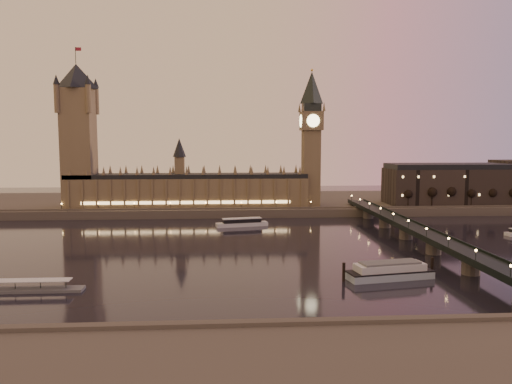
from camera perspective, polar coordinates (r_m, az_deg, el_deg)
ground at (r=264.31m, az=-0.90°, el=-6.44°), size 700.00×700.00×0.00m
far_embankment at (r=428.31m, az=2.06°, el=-1.23°), size 560.00×130.00×6.00m
palace_of_westminster at (r=381.46m, az=-7.81°, el=0.65°), size 180.00×26.62×52.00m
victoria_tower at (r=393.95m, az=-19.65°, el=6.95°), size 31.68×31.68×118.00m
big_ben at (r=384.57m, az=6.33°, el=7.02°), size 17.68×17.68×104.00m
westminster_bridge at (r=282.62m, az=18.05°, el=-4.78°), size 13.20×260.00×15.30m
city_block at (r=441.81m, az=24.35°, el=0.97°), size 155.00×45.00×34.00m
bare_tree_0 at (r=394.41m, az=17.07°, el=-0.17°), size 6.76×6.76×13.75m
bare_tree_1 at (r=400.43m, az=19.24°, el=-0.16°), size 6.76×6.76×13.75m
bare_tree_2 at (r=407.02m, az=21.35°, el=-0.14°), size 6.76×6.76×13.75m
bare_tree_3 at (r=414.14m, az=23.39°, el=-0.12°), size 6.76×6.76×13.75m
bare_tree_4 at (r=421.77m, az=25.36°, el=-0.10°), size 6.76×6.76×13.75m
bare_tree_5 at (r=429.88m, az=27.26°, el=-0.09°), size 6.76×6.76×13.75m
cruise_boat_a at (r=329.88m, az=-1.62°, el=-3.51°), size 34.83×13.89×5.45m
moored_barge at (r=214.64m, az=15.03°, el=-8.71°), size 40.79×16.13×7.59m
pontoon_pier at (r=209.59m, az=-24.42°, el=-10.00°), size 39.24×6.54×10.46m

